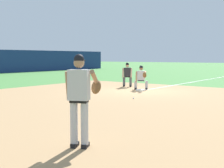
# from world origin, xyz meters

# --- Properties ---
(ground_plane) EXTENTS (160.00, 160.00, 0.00)m
(ground_plane) POSITION_xyz_m (0.00, 0.00, 0.00)
(ground_plane) COLOR #47843D
(infield_dirt_patch) EXTENTS (18.00, 18.00, 0.01)m
(infield_dirt_patch) POSITION_xyz_m (-4.80, -2.20, 0.00)
(infield_dirt_patch) COLOR tan
(infield_dirt_patch) RESTS_ON ground
(foul_line_stripe) EXTENTS (16.16, 0.10, 0.00)m
(foul_line_stripe) POSITION_xyz_m (8.08, 0.00, 0.01)
(foul_line_stripe) COLOR white
(foul_line_stripe) RESTS_ON ground
(first_base_bag) EXTENTS (0.38, 0.38, 0.09)m
(first_base_bag) POSITION_xyz_m (0.00, 0.00, 0.04)
(first_base_bag) COLOR white
(first_base_bag) RESTS_ON ground
(baseball) EXTENTS (0.07, 0.07, 0.07)m
(baseball) POSITION_xyz_m (-2.88, -1.40, 0.04)
(baseball) COLOR white
(baseball) RESTS_ON ground
(pitcher) EXTENTS (0.83, 0.59, 1.86)m
(pitcher) POSITION_xyz_m (-9.56, -4.40, 1.06)
(pitcher) COLOR black
(pitcher) RESTS_ON ground
(first_baseman) EXTENTS (0.84, 0.99, 1.34)m
(first_baseman) POSITION_xyz_m (0.63, 0.33, 0.73)
(first_baseman) COLOR black
(first_baseman) RESTS_ON ground
(umpire) EXTENTS (0.62, 0.68, 1.46)m
(umpire) POSITION_xyz_m (1.58, 1.90, 0.79)
(umpire) COLOR black
(umpire) RESTS_ON ground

